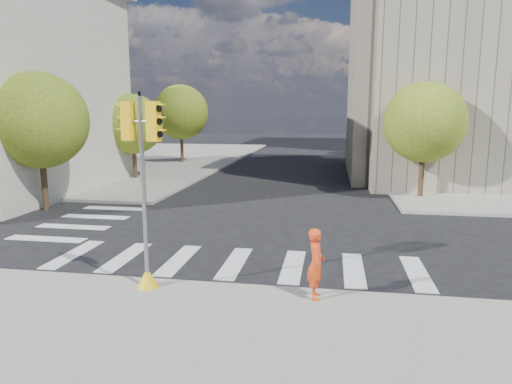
# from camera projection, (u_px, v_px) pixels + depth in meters

# --- Properties ---
(ground) EXTENTS (160.00, 160.00, 0.00)m
(ground) POSITION_uv_depth(u_px,v_px,m) (249.00, 245.00, 15.99)
(ground) COLOR black
(ground) RESTS_ON ground
(sidewalk_far_left) EXTENTS (28.00, 40.00, 0.15)m
(sidewalk_far_left) POSITION_uv_depth(u_px,v_px,m) (96.00, 159.00, 44.47)
(sidewalk_far_left) COLOR gray
(sidewalk_far_left) RESTS_ON ground
(office_tower) EXTENTS (20.00, 18.00, 30.00)m
(office_tower) POSITION_uv_depth(u_px,v_px,m) (511.00, 16.00, 50.60)
(office_tower) COLOR #9EA0A3
(office_tower) RESTS_ON ground
(tree_lw_near) EXTENTS (4.40, 4.40, 6.41)m
(tree_lw_near) POSITION_uv_depth(u_px,v_px,m) (39.00, 121.00, 20.85)
(tree_lw_near) COLOR #382616
(tree_lw_near) RESTS_ON ground
(tree_lw_mid) EXTENTS (4.00, 4.00, 5.77)m
(tree_lw_mid) POSITION_uv_depth(u_px,v_px,m) (133.00, 124.00, 30.64)
(tree_lw_mid) COLOR #382616
(tree_lw_mid) RESTS_ON ground
(tree_lw_far) EXTENTS (4.80, 4.80, 6.95)m
(tree_lw_far) POSITION_uv_depth(u_px,v_px,m) (181.00, 112.00, 40.21)
(tree_lw_far) COLOR #382616
(tree_lw_far) RESTS_ON ground
(tree_re_near) EXTENTS (4.20, 4.20, 6.16)m
(tree_re_near) POSITION_uv_depth(u_px,v_px,m) (425.00, 122.00, 23.78)
(tree_re_near) COLOR #382616
(tree_re_near) RESTS_ON ground
(tree_re_mid) EXTENTS (4.60, 4.60, 6.66)m
(tree_re_mid) POSITION_uv_depth(u_px,v_px,m) (395.00, 115.00, 35.38)
(tree_re_mid) COLOR #382616
(tree_re_mid) RESTS_ON ground
(tree_re_far) EXTENTS (4.00, 4.00, 5.88)m
(tree_re_far) POSITION_uv_depth(u_px,v_px,m) (379.00, 119.00, 47.12)
(tree_re_far) COLOR #382616
(tree_re_far) RESTS_ON ground
(lamp_near) EXTENTS (0.35, 0.18, 8.11)m
(lamp_near) POSITION_uv_depth(u_px,v_px,m) (421.00, 112.00, 27.49)
(lamp_near) COLOR black
(lamp_near) RESTS_ON sidewalk_far_right
(lamp_far) EXTENTS (0.35, 0.18, 8.11)m
(lamp_far) POSITION_uv_depth(u_px,v_px,m) (392.00, 112.00, 41.09)
(lamp_far) COLOR black
(lamp_far) RESTS_ON sidewalk_far_right
(traffic_signal) EXTENTS (1.08, 0.56, 4.94)m
(traffic_signal) POSITION_uv_depth(u_px,v_px,m) (144.00, 207.00, 11.43)
(traffic_signal) COLOR #F1B50C
(traffic_signal) RESTS_ON sidewalk_near
(photographer) EXTENTS (0.49, 0.68, 1.74)m
(photographer) POSITION_uv_depth(u_px,v_px,m) (316.00, 263.00, 10.95)
(photographer) COLOR #E14115
(photographer) RESTS_ON sidewalk_near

